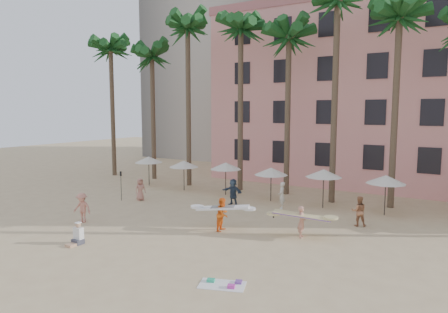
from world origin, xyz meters
name	(u,v)px	position (x,y,z in m)	size (l,w,h in m)	color
ground	(179,255)	(0.00, 0.00, 0.00)	(120.00, 120.00, 0.00)	#D1B789
pink_hotel	(414,96)	(7.00, 26.00, 8.00)	(35.00, 14.00, 16.00)	pink
palm_row	(306,27)	(0.51, 15.00, 12.97)	(44.40, 5.40, 16.30)	brown
umbrella_row	(247,168)	(-3.00, 12.50, 2.33)	(22.50, 2.70, 2.73)	#332B23
beach_towel	(224,284)	(3.44, -1.67, 0.03)	(2.03, 1.54, 0.14)	white
carrier_yellow	(302,220)	(3.97, 5.51, 0.97)	(3.10, 1.51, 1.70)	tan
carrier_white	(223,213)	(-0.26, 4.35, 1.00)	(3.02, 1.80, 1.88)	orange
beachgoers	(210,199)	(-3.12, 7.43, 0.91)	(16.58, 10.23, 1.90)	#2F4053
paddle	(121,182)	(-10.68, 6.81, 1.41)	(0.18, 0.04, 2.23)	black
seated_man	(77,237)	(-5.38, -1.45, 0.39)	(0.49, 0.86, 1.12)	#3F3F4C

